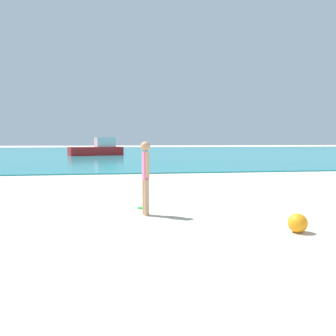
% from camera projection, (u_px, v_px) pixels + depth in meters
% --- Properties ---
extents(water, '(160.00, 60.00, 0.06)m').
position_uv_depth(water, '(127.00, 152.00, 45.65)').
color(water, teal).
rests_on(water, ground).
extents(person_standing, '(0.20, 0.35, 1.54)m').
position_uv_depth(person_standing, '(146.00, 174.00, 7.19)').
color(person_standing, tan).
rests_on(person_standing, ground).
extents(frisbee, '(0.23, 0.23, 0.03)m').
position_uv_depth(frisbee, '(142.00, 208.00, 7.98)').
color(frisbee, green).
rests_on(frisbee, ground).
extents(boat_far, '(5.49, 3.29, 1.78)m').
position_uv_depth(boat_far, '(98.00, 149.00, 34.56)').
color(boat_far, red).
rests_on(boat_far, water).
extents(beach_ball, '(0.33, 0.33, 0.33)m').
position_uv_depth(beach_ball, '(298.00, 223.00, 5.88)').
color(beach_ball, orange).
rests_on(beach_ball, ground).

